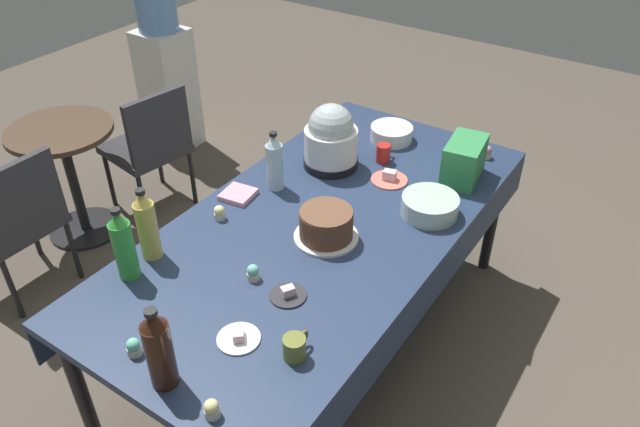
{
  "coord_description": "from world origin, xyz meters",
  "views": [
    {
      "loc": [
        -1.79,
        -1.2,
        2.35
      ],
      "look_at": [
        0.0,
        0.0,
        0.8
      ],
      "focal_mm": 34.4,
      "sensor_mm": 36.0,
      "label": 1
    }
  ],
  "objects_px": {
    "potluck_table": "(320,234)",
    "dessert_plate_charcoal": "(288,294)",
    "slow_cooker": "(331,139)",
    "cupcake_rose": "(219,213)",
    "ceramic_snack_bowl": "(391,133)",
    "maroon_chair_left": "(15,217)",
    "soda_bottle_lime_soda": "(124,246)",
    "cupcake_lemon": "(212,409)",
    "cupcake_mint": "(253,273)",
    "water_cooler": "(166,72)",
    "soda_bottle_water": "(275,163)",
    "coffee_mug_olive": "(295,347)",
    "dessert_plate_white": "(239,338)",
    "coffee_mug_red": "(384,153)",
    "soda_bottle_cola": "(159,350)",
    "cupcake_cocoa": "(487,152)",
    "cupcake_berry": "(134,347)",
    "soda_carton": "(464,160)",
    "maroon_chair_right": "(151,143)",
    "dessert_plate_coral": "(389,178)",
    "round_cafe_table": "(68,162)",
    "frosted_layer_cake": "(326,225)",
    "glass_salad_bowl": "(430,206)",
    "soda_bottle_ginger_ale": "(147,226)"
  },
  "relations": [
    {
      "from": "potluck_table",
      "to": "soda_bottle_lime_soda",
      "type": "xyz_separation_m",
      "value": [
        -0.7,
        0.43,
        0.21
      ]
    },
    {
      "from": "dessert_plate_white",
      "to": "dessert_plate_coral",
      "type": "bearing_deg",
      "value": 2.75
    },
    {
      "from": "water_cooler",
      "to": "soda_bottle_water",
      "type": "bearing_deg",
      "value": -118.81
    },
    {
      "from": "maroon_chair_left",
      "to": "cupcake_berry",
      "type": "bearing_deg",
      "value": -106.43
    },
    {
      "from": "cupcake_lemon",
      "to": "soda_bottle_lime_soda",
      "type": "distance_m",
      "value": 0.78
    },
    {
      "from": "slow_cooker",
      "to": "cupcake_lemon",
      "type": "relative_size",
      "value": 4.9
    },
    {
      "from": "glass_salad_bowl",
      "to": "dessert_plate_coral",
      "type": "height_order",
      "value": "glass_salad_bowl"
    },
    {
      "from": "dessert_plate_coral",
      "to": "soda_carton",
      "type": "xyz_separation_m",
      "value": [
        0.22,
        -0.28,
        0.09
      ]
    },
    {
      "from": "maroon_chair_left",
      "to": "water_cooler",
      "type": "xyz_separation_m",
      "value": [
        1.62,
        0.54,
        0.1
      ]
    },
    {
      "from": "frosted_layer_cake",
      "to": "cupcake_mint",
      "type": "height_order",
      "value": "frosted_layer_cake"
    },
    {
      "from": "cupcake_mint",
      "to": "maroon_chair_right",
      "type": "relative_size",
      "value": 0.08
    },
    {
      "from": "soda_bottle_cola",
      "to": "coffee_mug_olive",
      "type": "bearing_deg",
      "value": -41.67
    },
    {
      "from": "dessert_plate_coral",
      "to": "soda_bottle_cola",
      "type": "height_order",
      "value": "soda_bottle_cola"
    },
    {
      "from": "cupcake_lemon",
      "to": "soda_carton",
      "type": "bearing_deg",
      "value": -2.97
    },
    {
      "from": "potluck_table",
      "to": "dessert_plate_charcoal",
      "type": "relative_size",
      "value": 15.58
    },
    {
      "from": "soda_carton",
      "to": "water_cooler",
      "type": "xyz_separation_m",
      "value": [
        0.38,
        2.43,
        -0.26
      ]
    },
    {
      "from": "soda_bottle_lime_soda",
      "to": "soda_bottle_cola",
      "type": "height_order",
      "value": "soda_bottle_cola"
    },
    {
      "from": "frosted_layer_cake",
      "to": "water_cooler",
      "type": "height_order",
      "value": "water_cooler"
    },
    {
      "from": "cupcake_rose",
      "to": "dessert_plate_charcoal",
      "type": "bearing_deg",
      "value": -113.05
    },
    {
      "from": "dessert_plate_coral",
      "to": "cupcake_rose",
      "type": "xyz_separation_m",
      "value": [
        -0.69,
        0.47,
        0.02
      ]
    },
    {
      "from": "cupcake_rose",
      "to": "maroon_chair_left",
      "type": "bearing_deg",
      "value": 106.1
    },
    {
      "from": "slow_cooker",
      "to": "cupcake_rose",
      "type": "relative_size",
      "value": 4.9
    },
    {
      "from": "dessert_plate_white",
      "to": "cupcake_lemon",
      "type": "distance_m",
      "value": 0.31
    },
    {
      "from": "cupcake_lemon",
      "to": "dessert_plate_white",
      "type": "bearing_deg",
      "value": 25.36
    },
    {
      "from": "cupcake_lemon",
      "to": "water_cooler",
      "type": "bearing_deg",
      "value": 48.45
    },
    {
      "from": "ceramic_snack_bowl",
      "to": "maroon_chair_left",
      "type": "relative_size",
      "value": 0.27
    },
    {
      "from": "glass_salad_bowl",
      "to": "maroon_chair_left",
      "type": "xyz_separation_m",
      "value": [
        -0.88,
        1.89,
        -0.3
      ]
    },
    {
      "from": "slow_cooker",
      "to": "dessert_plate_coral",
      "type": "distance_m",
      "value": 0.34
    },
    {
      "from": "potluck_table",
      "to": "round_cafe_table",
      "type": "distance_m",
      "value": 1.76
    },
    {
      "from": "soda_bottle_water",
      "to": "coffee_mug_red",
      "type": "height_order",
      "value": "soda_bottle_water"
    },
    {
      "from": "cupcake_rose",
      "to": "soda_bottle_water",
      "type": "relative_size",
      "value": 0.23
    },
    {
      "from": "soda_carton",
      "to": "maroon_chair_right",
      "type": "bearing_deg",
      "value": 90.81
    },
    {
      "from": "slow_cooker",
      "to": "dessert_plate_charcoal",
      "type": "relative_size",
      "value": 2.34
    },
    {
      "from": "cupcake_rose",
      "to": "soda_bottle_ginger_ale",
      "type": "height_order",
      "value": "soda_bottle_ginger_ale"
    },
    {
      "from": "ceramic_snack_bowl",
      "to": "dessert_plate_white",
      "type": "height_order",
      "value": "ceramic_snack_bowl"
    },
    {
      "from": "soda_bottle_cola",
      "to": "slow_cooker",
      "type": "bearing_deg",
      "value": 11.51
    },
    {
      "from": "cupcake_cocoa",
      "to": "cupcake_rose",
      "type": "bearing_deg",
      "value": 146.11
    },
    {
      "from": "maroon_chair_right",
      "to": "soda_bottle_water",
      "type": "bearing_deg",
      "value": -102.78
    },
    {
      "from": "dessert_plate_coral",
      "to": "coffee_mug_red",
      "type": "relative_size",
      "value": 1.57
    },
    {
      "from": "soda_bottle_water",
      "to": "coffee_mug_olive",
      "type": "relative_size",
      "value": 2.48
    },
    {
      "from": "cupcake_rose",
      "to": "coffee_mug_red",
      "type": "height_order",
      "value": "coffee_mug_red"
    },
    {
      "from": "potluck_table",
      "to": "soda_bottle_ginger_ale",
      "type": "relative_size",
      "value": 6.85
    },
    {
      "from": "cupcake_cocoa",
      "to": "cupcake_berry",
      "type": "relative_size",
      "value": 1.0
    },
    {
      "from": "cupcake_lemon",
      "to": "cupcake_cocoa",
      "type": "bearing_deg",
      "value": -3.4
    },
    {
      "from": "ceramic_snack_bowl",
      "to": "maroon_chair_right",
      "type": "bearing_deg",
      "value": 107.37
    },
    {
      "from": "dessert_plate_white",
      "to": "dessert_plate_coral",
      "type": "relative_size",
      "value": 0.87
    },
    {
      "from": "maroon_chair_left",
      "to": "soda_bottle_water",
      "type": "bearing_deg",
      "value": -60.7
    },
    {
      "from": "frosted_layer_cake",
      "to": "coffee_mug_olive",
      "type": "distance_m",
      "value": 0.66
    },
    {
      "from": "dessert_plate_coral",
      "to": "maroon_chair_left",
      "type": "distance_m",
      "value": 1.93
    },
    {
      "from": "cupcake_lemon",
      "to": "cupcake_mint",
      "type": "relative_size",
      "value": 1.0
    }
  ]
}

